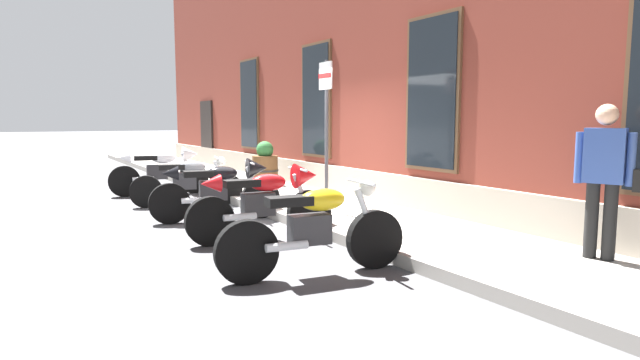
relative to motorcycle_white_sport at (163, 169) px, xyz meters
The scene contains 12 objects.
ground_plane 3.63m from the motorcycle_white_sport, 13.00° to the left, with size 140.00×140.00×0.00m, color #424244.
sidewalk 4.01m from the motorcycle_white_sport, 28.81° to the left, with size 31.88×2.22×0.15m, color gray.
lane_stripe 4.27m from the motorcycle_white_sport, 34.48° to the right, with size 31.88×0.12×0.01m, color silver.
brick_pub_facade 7.73m from the motorcycle_white_sport, 59.72° to the left, with size 25.88×5.99×8.09m.
motorcycle_white_sport is the anchor object (origin of this frame).
motorcycle_grey_naked 1.76m from the motorcycle_white_sport, ahead, with size 0.73×2.12×0.95m.
motorcycle_black_sport 3.52m from the motorcycle_white_sport, ahead, with size 0.70×2.15×1.04m.
motorcycle_red_sport 5.20m from the motorcycle_white_sport, ahead, with size 0.62×2.13×1.06m.
motorcycle_yellow_naked 6.99m from the motorcycle_white_sport, ahead, with size 0.62×2.15×1.01m.
pedestrian_blue_top 8.90m from the motorcycle_white_sport, 16.85° to the left, with size 0.63×0.37×1.69m.
parking_sign 4.82m from the motorcycle_white_sport, 19.41° to the left, with size 0.36×0.07×2.48m.
barrel_planter 2.29m from the motorcycle_white_sport, 73.13° to the left, with size 0.62×0.62×1.02m.
Camera 1 is at (8.25, -3.77, 1.69)m, focal length 29.36 mm.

